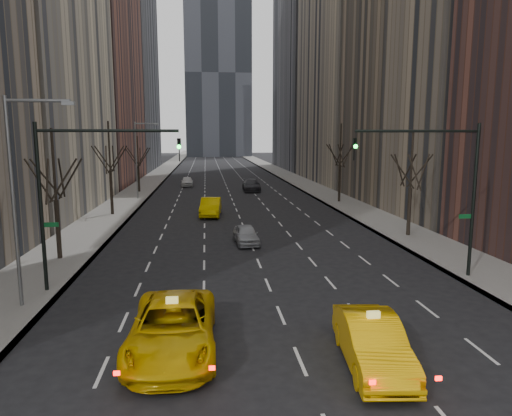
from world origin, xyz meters
name	(u,v)px	position (x,y,z in m)	size (l,w,h in m)	color
sidewalk_left	(153,180)	(-12.25, 70.00, 0.07)	(4.50, 320.00, 0.15)	slate
sidewalk_right	(292,178)	(12.25, 70.00, 0.07)	(4.50, 320.00, 0.15)	slate
bld_left_far	(84,41)	(-21.50, 66.00, 22.00)	(14.00, 28.00, 44.00)	brown
bld_left_deep	(118,31)	(-21.50, 96.00, 30.00)	(14.00, 30.00, 60.00)	#5D5D62
bld_right_far	(358,25)	(21.50, 64.00, 25.00)	(14.00, 28.00, 50.00)	#B8AA8C
bld_right_deep	(313,39)	(21.50, 95.00, 29.00)	(14.00, 30.00, 58.00)	#5D5D62
tree_lw_b	(56,200)	(-12.00, 18.00, 3.72)	(3.36, 3.50, 7.82)	black
tree_lw_c	(111,173)	(-12.00, 34.00, 4.04)	(3.36, 3.50, 8.74)	black
tree_lw_d	(138,166)	(-12.00, 52.00, 3.56)	(3.36, 3.50, 7.36)	black
tree_rw_b	(410,188)	(12.00, 22.00, 3.72)	(3.36, 3.50, 7.82)	black
tree_rw_c	(340,167)	(12.00, 40.00, 4.04)	(3.36, 3.50, 8.74)	black
traffic_mast_left	(76,179)	(-9.11, 12.00, 5.49)	(6.69, 0.39, 8.00)	black
traffic_mast_right	(444,176)	(9.11, 12.00, 5.49)	(6.69, 0.39, 8.00)	black
streetlight_near	(21,181)	(-10.84, 10.00, 5.62)	(2.83, 0.22, 9.00)	slate
streetlight_far	(139,152)	(-10.84, 45.00, 5.62)	(2.83, 0.22, 9.00)	slate
taxi_suv	(173,327)	(-4.30, 5.16, 0.89)	(2.96, 6.41, 1.78)	#DEAC04
taxi_sedan	(372,342)	(2.27, 3.42, 0.83)	(1.76, 5.05, 1.66)	#FEB505
silver_sedan_ahead	(246,234)	(-0.32, 21.11, 0.66)	(1.56, 3.88, 1.32)	#9B9DA3
far_taxi	(211,207)	(-2.66, 32.84, 0.86)	(1.81, 5.19, 1.71)	#DEBA04
far_suv_grey	(251,185)	(3.14, 52.11, 0.81)	(2.27, 5.59, 1.62)	#29282D
far_car_white	(187,181)	(-5.91, 59.12, 0.73)	(1.73, 4.30, 1.46)	silver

